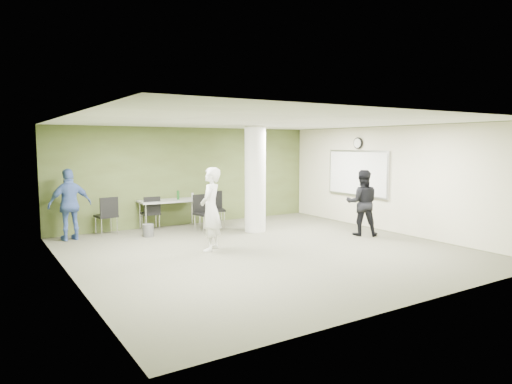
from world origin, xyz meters
TOP-DOWN VIEW (x-y plane):
  - floor at (0.00, 0.00)m, footprint 8.00×8.00m
  - ceiling at (0.00, 0.00)m, footprint 8.00×8.00m
  - wall_back at (0.00, 4.00)m, footprint 8.00×2.80m
  - wall_left at (-4.00, 0.00)m, footprint 0.02×8.00m
  - wall_right_cream at (4.00, 0.00)m, footprint 0.02×8.00m
  - column at (1.00, 2.00)m, footprint 0.56×0.56m
  - whiteboard at (3.92, 1.20)m, footprint 0.05×2.30m
  - wall_clock at (3.92, 1.20)m, footprint 0.06×0.32m
  - folding_table at (-0.79, 3.55)m, footprint 1.71×0.81m
  - wastebasket at (-1.68, 2.81)m, footprint 0.27×0.27m
  - chair_back_left at (-2.49, 3.56)m, footprint 0.55×0.55m
  - chair_back_right at (-1.33, 3.56)m, footprint 0.51×0.51m
  - chair_table_left at (-0.18, 2.72)m, footprint 0.56×0.56m
  - chair_table_right at (0.37, 3.14)m, footprint 0.62×0.62m
  - woman_white at (-1.00, 0.62)m, footprint 0.78×0.78m
  - man_black at (3.01, 0.07)m, footprint 1.03×1.01m
  - man_blue at (-3.40, 3.40)m, footprint 1.07×0.56m

SIDE VIEW (x-z plane):
  - floor at x=0.00m, z-range 0.00..0.00m
  - wastebasket at x=-1.68m, z-range 0.00..0.32m
  - chair_back_right at x=-1.33m, z-range 0.08..1.01m
  - chair_table_left at x=-0.18m, z-range 0.08..1.07m
  - chair_back_left at x=-2.49m, z-range 0.08..1.07m
  - chair_table_right at x=0.37m, z-range 0.09..1.09m
  - folding_table at x=-0.79m, z-range 0.22..1.27m
  - man_black at x=3.01m, z-range 0.00..1.68m
  - man_blue at x=-3.40m, z-range 0.00..1.74m
  - woman_white at x=-1.00m, z-range 0.00..1.82m
  - wall_back at x=0.00m, z-range 1.39..1.41m
  - wall_left at x=-4.00m, z-range 0.00..2.80m
  - wall_right_cream at x=4.00m, z-range 0.00..2.80m
  - column at x=1.00m, z-range 0.00..2.80m
  - whiteboard at x=3.92m, z-range 0.85..2.15m
  - wall_clock at x=3.92m, z-range 2.19..2.51m
  - ceiling at x=0.00m, z-range 2.80..2.80m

